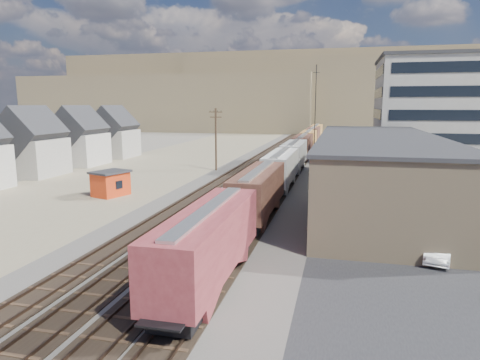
% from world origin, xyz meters
% --- Properties ---
extents(ground, '(300.00, 300.00, 0.00)m').
position_xyz_m(ground, '(0.00, 0.00, 0.00)').
color(ground, '#6B6356').
rests_on(ground, ground).
extents(ballast_bed, '(18.00, 200.00, 0.06)m').
position_xyz_m(ballast_bed, '(0.00, 50.00, 0.03)').
color(ballast_bed, '#4C4742').
rests_on(ballast_bed, ground).
extents(dirt_yard, '(24.00, 180.00, 0.03)m').
position_xyz_m(dirt_yard, '(-20.00, 40.00, 0.01)').
color(dirt_yard, '#86785C').
rests_on(dirt_yard, ground).
extents(asphalt_lot, '(26.00, 120.00, 0.04)m').
position_xyz_m(asphalt_lot, '(22.00, 35.00, 0.02)').
color(asphalt_lot, '#232326').
rests_on(asphalt_lot, ground).
extents(rail_tracks, '(11.40, 200.00, 0.24)m').
position_xyz_m(rail_tracks, '(-0.55, 50.00, 0.11)').
color(rail_tracks, black).
rests_on(rail_tracks, ground).
extents(freight_train, '(3.00, 119.74, 4.46)m').
position_xyz_m(freight_train, '(3.80, 52.02, 2.79)').
color(freight_train, black).
rests_on(freight_train, ground).
extents(warehouse, '(12.40, 40.40, 7.25)m').
position_xyz_m(warehouse, '(14.98, 25.00, 3.65)').
color(warehouse, tan).
rests_on(warehouse, ground).
extents(office_tower, '(22.60, 18.60, 18.45)m').
position_xyz_m(office_tower, '(27.95, 54.95, 9.26)').
color(office_tower, '#9E998E').
rests_on(office_tower, ground).
extents(utility_pole_north, '(2.20, 0.32, 10.00)m').
position_xyz_m(utility_pole_north, '(-8.50, 42.00, 5.30)').
color(utility_pole_north, '#382619').
rests_on(utility_pole_north, ground).
extents(radio_mast, '(1.20, 0.16, 18.00)m').
position_xyz_m(radio_mast, '(6.00, 60.00, 9.12)').
color(radio_mast, black).
rests_on(radio_mast, ground).
extents(townhouse_row, '(8.15, 68.16, 10.47)m').
position_xyz_m(townhouse_row, '(-34.00, 25.00, 4.34)').
color(townhouse_row, '#B7B2A8').
rests_on(townhouse_row, ground).
extents(hills_north, '(265.00, 80.00, 32.00)m').
position_xyz_m(hills_north, '(0.17, 167.92, 14.10)').
color(hills_north, brown).
rests_on(hills_north, ground).
extents(maintenance_shed, '(4.26, 4.84, 2.97)m').
position_xyz_m(maintenance_shed, '(-14.96, 20.44, 1.52)').
color(maintenance_shed, red).
rests_on(maintenance_shed, ground).
extents(parked_car_white, '(2.75, 4.80, 1.50)m').
position_xyz_m(parked_car_white, '(17.85, 6.57, 0.75)').
color(parked_car_white, white).
rests_on(parked_car_white, ground).
extents(parked_car_blue, '(4.05, 5.52, 1.39)m').
position_xyz_m(parked_car_blue, '(21.26, 43.66, 0.70)').
color(parked_car_blue, navy).
rests_on(parked_car_blue, ground).
extents(parked_car_far, '(2.13, 4.23, 1.38)m').
position_xyz_m(parked_car_far, '(29.84, 41.55, 0.69)').
color(parked_car_far, silver).
rests_on(parked_car_far, ground).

